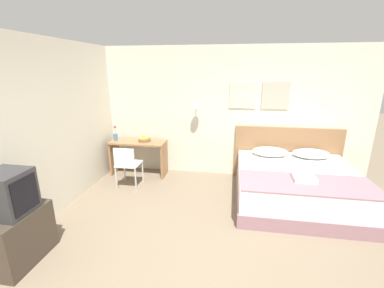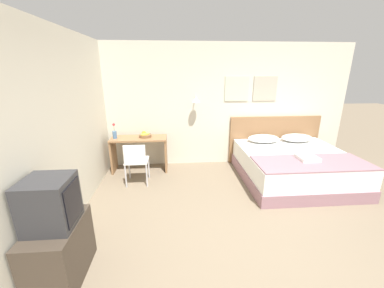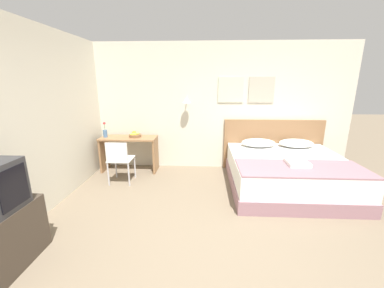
# 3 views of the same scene
# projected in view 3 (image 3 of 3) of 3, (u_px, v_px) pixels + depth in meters

# --- Properties ---
(ground_plane) EXTENTS (24.00, 24.00, 0.00)m
(ground_plane) POSITION_uv_depth(u_px,v_px,m) (220.00, 266.00, 2.47)
(ground_plane) COLOR #756651
(wall_back) EXTENTS (5.75, 0.31, 2.65)m
(wall_back) POSITION_uv_depth(u_px,v_px,m) (213.00, 107.00, 5.01)
(wall_back) COLOR beige
(wall_back) RESTS_ON ground_plane
(bed) EXTENTS (1.98, 1.95, 0.58)m
(bed) POSITION_uv_depth(u_px,v_px,m) (287.00, 173.00, 4.19)
(bed) COLOR gray
(bed) RESTS_ON ground_plane
(headboard) EXTENTS (2.10, 0.06, 1.08)m
(headboard) POSITION_uv_depth(u_px,v_px,m) (272.00, 145.00, 5.09)
(headboard) COLOR #8E6642
(headboard) RESTS_ON ground_plane
(pillow_left) EXTENTS (0.68, 0.45, 0.15)m
(pillow_left) POSITION_uv_depth(u_px,v_px,m) (258.00, 143.00, 4.79)
(pillow_left) COLOR white
(pillow_left) RESTS_ON bed
(pillow_right) EXTENTS (0.68, 0.45, 0.15)m
(pillow_right) POSITION_uv_depth(u_px,v_px,m) (296.00, 143.00, 4.75)
(pillow_right) COLOR white
(pillow_right) RESTS_ON bed
(throw_blanket) EXTENTS (1.92, 0.78, 0.02)m
(throw_blanket) POSITION_uv_depth(u_px,v_px,m) (302.00, 168.00, 3.57)
(throw_blanket) COLOR gray
(throw_blanket) RESTS_ON bed
(folded_towel_near_foot) EXTENTS (0.32, 0.34, 0.06)m
(folded_towel_near_foot) POSITION_uv_depth(u_px,v_px,m) (297.00, 163.00, 3.69)
(folded_towel_near_foot) COLOR white
(folded_towel_near_foot) RESTS_ON throw_blanket
(desk) EXTENTS (1.15, 0.48, 0.74)m
(desk) POSITION_uv_depth(u_px,v_px,m) (129.00, 147.00, 4.98)
(desk) COLOR #8E6642
(desk) RESTS_ON ground_plane
(desk_chair) EXTENTS (0.42, 0.42, 0.82)m
(desk_chair) POSITION_uv_depth(u_px,v_px,m) (119.00, 158.00, 4.33)
(desk_chair) COLOR white
(desk_chair) RESTS_ON ground_plane
(fruit_bowl) EXTENTS (0.26, 0.26, 0.12)m
(fruit_bowl) POSITION_uv_depth(u_px,v_px,m) (135.00, 135.00, 4.92)
(fruit_bowl) COLOR brown
(fruit_bowl) RESTS_ON desk
(flower_vase) EXTENTS (0.09, 0.09, 0.32)m
(flower_vase) POSITION_uv_depth(u_px,v_px,m) (105.00, 132.00, 4.88)
(flower_vase) COLOR #4C7099
(flower_vase) RESTS_ON desk
(tv_stand) EXTENTS (0.45, 0.73, 0.64)m
(tv_stand) POSITION_uv_depth(u_px,v_px,m) (4.00, 238.00, 2.41)
(tv_stand) COLOR #3D3328
(tv_stand) RESTS_ON ground_plane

